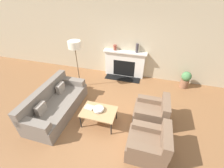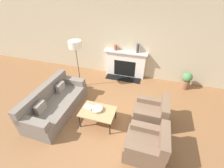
{
  "view_description": "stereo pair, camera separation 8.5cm",
  "coord_description": "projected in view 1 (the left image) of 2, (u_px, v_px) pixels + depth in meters",
  "views": [
    {
      "loc": [
        0.75,
        -2.71,
        3.27
      ],
      "look_at": [
        -0.35,
        1.21,
        0.45
      ],
      "focal_mm": 24.0,
      "sensor_mm": 36.0,
      "label": 1
    },
    {
      "loc": [
        0.83,
        -2.69,
        3.27
      ],
      "look_at": [
        -0.35,
        1.21,
        0.45
      ],
      "focal_mm": 24.0,
      "sensor_mm": 36.0,
      "label": 2
    }
  ],
  "objects": [
    {
      "name": "armchair_near",
      "position": [
        149.0,
        144.0,
        3.28
      ],
      "size": [
        0.87,
        0.76,
        0.81
      ],
      "rotation": [
        0.0,
        0.0,
        -1.57
      ],
      "color": "brown",
      "rests_on": "ground_plane"
    },
    {
      "name": "ground_plane",
      "position": [
        112.0,
        123.0,
        4.18
      ],
      "size": [
        18.0,
        18.0,
        0.0
      ],
      "primitive_type": "plane",
      "color": "brown"
    },
    {
      "name": "armchair_far",
      "position": [
        152.0,
        113.0,
        4.06
      ],
      "size": [
        0.87,
        0.76,
        0.81
      ],
      "rotation": [
        0.0,
        0.0,
        -1.57
      ],
      "color": "brown",
      "rests_on": "ground_plane"
    },
    {
      "name": "mantel_vase_left",
      "position": [
        115.0,
        48.0,
        5.72
      ],
      "size": [
        0.13,
        0.13,
        0.2
      ],
      "color": "brown",
      "rests_on": "fireplace"
    },
    {
      "name": "mantel_vase_center_left",
      "position": [
        137.0,
        48.0,
        5.5
      ],
      "size": [
        0.11,
        0.11,
        0.33
      ],
      "color": "#3D383D",
      "rests_on": "fireplace"
    },
    {
      "name": "fireplace",
      "position": [
        124.0,
        64.0,
        5.99
      ],
      "size": [
        1.68,
        0.59,
        1.06
      ],
      "color": "silver",
      "rests_on": "ground_plane"
    },
    {
      "name": "bowl",
      "position": [
        98.0,
        109.0,
        3.93
      ],
      "size": [
        0.27,
        0.27,
        0.08
      ],
      "color": "silver",
      "rests_on": "coffee_table"
    },
    {
      "name": "floor_lamp",
      "position": [
        75.0,
        48.0,
        4.8
      ],
      "size": [
        0.42,
        0.42,
        1.72
      ],
      "color": "brown",
      "rests_on": "ground_plane"
    },
    {
      "name": "potted_plant",
      "position": [
        186.0,
        79.0,
        5.4
      ],
      "size": [
        0.34,
        0.34,
        0.63
      ],
      "color": "brown",
      "rests_on": "ground_plane"
    },
    {
      "name": "coffee_table",
      "position": [
        99.0,
        112.0,
        3.95
      ],
      "size": [
        0.92,
        0.63,
        0.44
      ],
      "color": "tan",
      "rests_on": "ground_plane"
    },
    {
      "name": "book",
      "position": [
        89.0,
        107.0,
        4.04
      ],
      "size": [
        0.27,
        0.23,
        0.02
      ],
      "rotation": [
        0.0,
        0.0,
        -0.13
      ],
      "color": "#B2A893",
      "rests_on": "coffee_table"
    },
    {
      "name": "couch",
      "position": [
        56.0,
        104.0,
        4.37
      ],
      "size": [
        0.94,
        2.11,
        0.82
      ],
      "rotation": [
        0.0,
        0.0,
        1.57
      ],
      "color": "slate",
      "rests_on": "ground_plane"
    },
    {
      "name": "wall_back",
      "position": [
        132.0,
        41.0,
        5.52
      ],
      "size": [
        18.0,
        0.06,
        2.9
      ],
      "color": "#BCAD8E",
      "rests_on": "ground_plane"
    }
  ]
}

